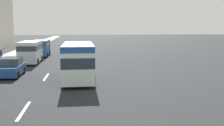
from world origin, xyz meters
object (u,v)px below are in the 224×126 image
van_lead (30,51)px  van_second (41,47)px  car_third (11,67)px  car_fourth (80,49)px  pedestrian_mid_block (1,55)px  minibus_fifth (78,60)px

van_lead → van_second: 7.25m
car_third → car_fourth: bearing=162.6°
car_fourth → pedestrian_mid_block: bearing=143.2°
pedestrian_mid_block → car_third: bearing=-9.5°
van_second → car_fourth: (3.44, -5.47, -0.56)m
car_third → pedestrian_mid_block: 7.62m
car_third → car_fourth: car_fourth is taller
van_second → minibus_fifth: size_ratio=0.73×
car_third → van_second: bearing=178.6°
car_third → minibus_fifth: (-2.47, -5.76, 0.86)m
car_third → minibus_fifth: minibus_fifth is taller
car_third → van_lead: bearing=178.4°
van_second → minibus_fifth: minibus_fifth is taller
van_second → car_third: van_second is taller
minibus_fifth → van_second: bearing=17.0°
car_fourth → pedestrian_mid_block: size_ratio=2.40×
car_fourth → minibus_fifth: minibus_fifth is taller
van_lead → car_third: size_ratio=1.24×
van_lead → car_third: van_lead is taller
car_fourth → minibus_fifth: (-21.12, 0.08, 0.85)m
car_third → minibus_fifth: size_ratio=0.59×
van_lead → car_fourth: bearing=152.3°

